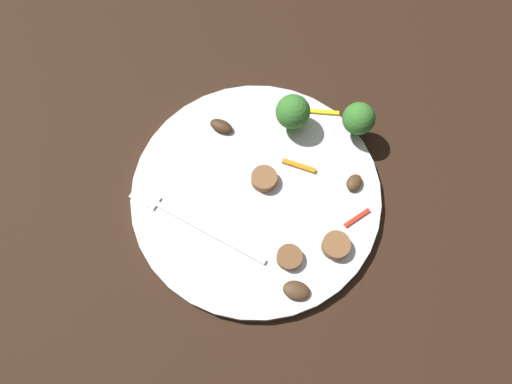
# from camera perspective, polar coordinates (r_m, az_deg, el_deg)

# --- Properties ---
(ground_plane) EXTENTS (1.40, 1.40, 0.00)m
(ground_plane) POSITION_cam_1_polar(r_m,az_deg,el_deg) (0.60, -0.00, -0.48)
(ground_plane) COLOR black
(plate) EXTENTS (0.30, 0.30, 0.01)m
(plate) POSITION_cam_1_polar(r_m,az_deg,el_deg) (0.59, -0.00, -0.24)
(plate) COLOR white
(plate) RESTS_ON ground_plane
(fork) EXTENTS (0.17, 0.08, 0.00)m
(fork) POSITION_cam_1_polar(r_m,az_deg,el_deg) (0.58, -8.03, -3.25)
(fork) COLOR silver
(fork) RESTS_ON plate
(broccoli_floret_0) EXTENTS (0.04, 0.04, 0.05)m
(broccoli_floret_0) POSITION_cam_1_polar(r_m,az_deg,el_deg) (0.61, 11.82, 8.30)
(broccoli_floret_0) COLOR #408630
(broccoli_floret_0) RESTS_ON plate
(broccoli_floret_1) EXTENTS (0.04, 0.04, 0.05)m
(broccoli_floret_1) POSITION_cam_1_polar(r_m,az_deg,el_deg) (0.60, 4.30, 9.24)
(broccoli_floret_1) COLOR #408630
(broccoli_floret_1) RESTS_ON plate
(sausage_slice_0) EXTENTS (0.04, 0.04, 0.01)m
(sausage_slice_0) POSITION_cam_1_polar(r_m,az_deg,el_deg) (0.56, 3.89, -7.57)
(sausage_slice_0) COLOR brown
(sausage_slice_0) RESTS_ON plate
(sausage_slice_1) EXTENTS (0.04, 0.04, 0.01)m
(sausage_slice_1) POSITION_cam_1_polar(r_m,az_deg,el_deg) (0.57, 9.26, -6.14)
(sausage_slice_1) COLOR brown
(sausage_slice_1) RESTS_ON plate
(sausage_slice_2) EXTENTS (0.04, 0.04, 0.01)m
(sausage_slice_2) POSITION_cam_1_polar(r_m,az_deg,el_deg) (0.59, 0.94, 1.54)
(sausage_slice_2) COLOR brown
(sausage_slice_2) RESTS_ON plate
(mushroom_0) EXTENTS (0.03, 0.02, 0.01)m
(mushroom_0) POSITION_cam_1_polar(r_m,az_deg,el_deg) (0.55, 4.70, -11.30)
(mushroom_0) COLOR #4C331E
(mushroom_0) RESTS_ON plate
(mushroom_1) EXTENTS (0.03, 0.03, 0.01)m
(mushroom_1) POSITION_cam_1_polar(r_m,az_deg,el_deg) (0.60, 11.32, 1.08)
(mushroom_1) COLOR #4C331E
(mushroom_1) RESTS_ON plate
(mushroom_2) EXTENTS (0.03, 0.03, 0.01)m
(mushroom_2) POSITION_cam_1_polar(r_m,az_deg,el_deg) (0.62, -4.06, 7.65)
(mushroom_2) COLOR #422B19
(mushroom_2) RESTS_ON plate
(pepper_strip_0) EXTENTS (0.03, 0.03, 0.00)m
(pepper_strip_0) POSITION_cam_1_polar(r_m,az_deg,el_deg) (0.59, 11.63, -2.94)
(pepper_strip_0) COLOR red
(pepper_strip_0) RESTS_ON plate
(pepper_strip_1) EXTENTS (0.04, 0.01, 0.00)m
(pepper_strip_1) POSITION_cam_1_polar(r_m,az_deg,el_deg) (0.64, 7.82, 9.17)
(pepper_strip_1) COLOR yellow
(pepper_strip_1) RESTS_ON plate
(pepper_strip_2) EXTENTS (0.04, 0.01, 0.00)m
(pepper_strip_2) POSITION_cam_1_polar(r_m,az_deg,el_deg) (0.60, 5.00, 3.05)
(pepper_strip_2) COLOR orange
(pepper_strip_2) RESTS_ON plate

